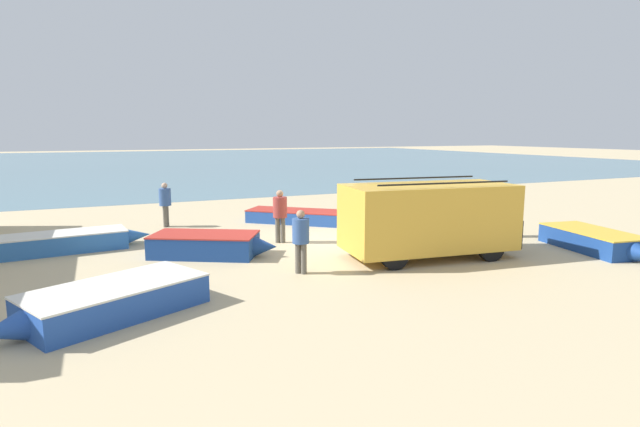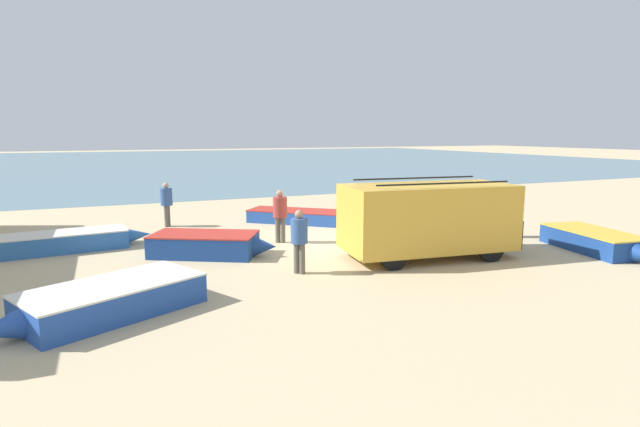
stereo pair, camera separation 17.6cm
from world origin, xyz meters
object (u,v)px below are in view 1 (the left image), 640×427
(fishing_rowboat_0, at_px, (303,217))
(fishing_rowboat_5, at_px, (110,301))
(fishing_rowboat_4, at_px, (595,241))
(fisherman_0, at_px, (492,210))
(parked_van, at_px, (429,217))
(fisherman_2, at_px, (301,236))
(fishing_rowboat_1, at_px, (68,242))
(fisherman_1, at_px, (280,211))
(fisherman_3, at_px, (165,201))
(fishing_rowboat_3, at_px, (411,200))
(fishing_rowboat_2, at_px, (209,245))

(fishing_rowboat_0, relative_size, fishing_rowboat_5, 1.06)
(fishing_rowboat_4, height_order, fisherman_0, fisherman_0)
(parked_van, distance_m, fisherman_0, 4.11)
(parked_van, distance_m, fisherman_2, 4.12)
(parked_van, xyz_separation_m, fishing_rowboat_1, (-9.83, 5.24, -0.91))
(fisherman_0, bearing_deg, fisherman_1, -154.13)
(fishing_rowboat_0, bearing_deg, fisherman_1, -82.92)
(fisherman_0, height_order, fisherman_1, fisherman_1)
(fishing_rowboat_4, xyz_separation_m, fisherman_2, (-9.43, 1.36, 0.70))
(fisherman_1, distance_m, fisherman_3, 5.55)
(fishing_rowboat_3, xyz_separation_m, fisherman_1, (-8.99, -5.54, 0.76))
(fishing_rowboat_5, bearing_deg, fisherman_2, 169.47)
(fisherman_1, xyz_separation_m, fisherman_2, (-0.76, -3.76, -0.06))
(fishing_rowboat_3, xyz_separation_m, fishing_rowboat_5, (-14.42, -10.60, 0.01))
(fishing_rowboat_0, height_order, fishing_rowboat_1, fishing_rowboat_1)
(fishing_rowboat_1, distance_m, fishing_rowboat_5, 6.73)
(fishing_rowboat_0, relative_size, fishing_rowboat_4, 1.14)
(fishing_rowboat_0, xyz_separation_m, fishing_rowboat_1, (-8.56, -1.59, 0.04))
(fishing_rowboat_1, relative_size, fisherman_0, 2.79)
(fishing_rowboat_2, bearing_deg, fisherman_3, 125.14)
(fishing_rowboat_3, bearing_deg, parked_van, 36.29)
(fishing_rowboat_5, xyz_separation_m, fisherman_3, (2.28, 9.63, 0.72))
(fishing_rowboat_4, distance_m, fisherman_0, 3.40)
(fisherman_0, bearing_deg, parked_van, -115.77)
(fishing_rowboat_4, relative_size, fisherman_0, 2.42)
(fishing_rowboat_5, xyz_separation_m, fisherman_1, (5.43, 5.06, 0.75))
(parked_van, xyz_separation_m, fisherman_0, (3.81, 1.52, -0.22))
(fishing_rowboat_4, bearing_deg, fisherman_0, -143.53)
(fishing_rowboat_0, height_order, fisherman_1, fisherman_1)
(fishing_rowboat_1, bearing_deg, fishing_rowboat_4, -30.54)
(fishing_rowboat_1, height_order, fisherman_3, fisherman_3)
(fishing_rowboat_1, bearing_deg, fishing_rowboat_5, -87.77)
(fishing_rowboat_0, bearing_deg, fishing_rowboat_1, -129.05)
(fishing_rowboat_4, distance_m, fishing_rowboat_5, 14.10)
(fishing_rowboat_1, bearing_deg, fishing_rowboat_2, -38.55)
(fishing_rowboat_0, height_order, fishing_rowboat_5, fishing_rowboat_5)
(fishing_rowboat_0, bearing_deg, parked_van, -39.06)
(fishing_rowboat_0, height_order, fishing_rowboat_2, fishing_rowboat_2)
(fishing_rowboat_4, relative_size, fishing_rowboat_5, 0.93)
(fishing_rowboat_0, bearing_deg, fishing_rowboat_5, -91.97)
(fishing_rowboat_2, xyz_separation_m, fishing_rowboat_3, (11.56, 6.38, -0.03))
(fishing_rowboat_4, relative_size, fisherman_2, 2.34)
(parked_van, distance_m, fishing_rowboat_0, 7.01)
(fishing_rowboat_0, xyz_separation_m, fishing_rowboat_2, (-4.66, -4.02, 0.08))
(fishing_rowboat_3, bearing_deg, fishing_rowboat_5, 14.09)
(parked_van, xyz_separation_m, fisherman_1, (-3.36, 3.66, -0.14))
(parked_van, distance_m, fishing_rowboat_1, 11.18)
(fishing_rowboat_0, xyz_separation_m, fishing_rowboat_4, (6.58, -8.29, 0.05))
(fishing_rowboat_5, relative_size, fisherman_2, 2.52)
(parked_van, bearing_deg, fishing_rowboat_2, 161.21)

